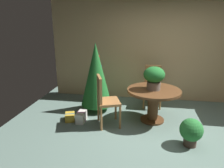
# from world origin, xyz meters

# --- Properties ---
(ground_plane) EXTENTS (6.60, 6.60, 0.00)m
(ground_plane) POSITION_xyz_m (0.00, 0.00, 0.00)
(ground_plane) COLOR slate
(back_wall_panel) EXTENTS (6.00, 0.10, 2.60)m
(back_wall_panel) POSITION_xyz_m (0.00, 2.20, 1.30)
(back_wall_panel) COLOR tan
(back_wall_panel) RESTS_ON ground_plane
(round_dining_table) EXTENTS (1.10, 1.10, 0.70)m
(round_dining_table) POSITION_xyz_m (-0.29, 0.80, 0.51)
(round_dining_table) COLOR brown
(round_dining_table) RESTS_ON ground_plane
(flower_vase) EXTENTS (0.43, 0.43, 0.47)m
(flower_vase) POSITION_xyz_m (-0.30, 0.79, 0.97)
(flower_vase) COLOR #665B51
(flower_vase) RESTS_ON round_dining_table
(wooden_chair_far) EXTENTS (0.43, 0.42, 1.00)m
(wooden_chair_far) POSITION_xyz_m (-0.29, 1.69, 0.56)
(wooden_chair_far) COLOR #9E6B3D
(wooden_chair_far) RESTS_ON ground_plane
(wooden_chair_left_near) EXTENTS (0.55, 0.59, 1.03)m
(wooden_chair_left_near) POSITION_xyz_m (-1.25, 0.45, 0.58)
(wooden_chair_left_near) COLOR #9E6B3D
(wooden_chair_left_near) RESTS_ON ground_plane
(holiday_tree) EXTENTS (0.72, 0.72, 1.60)m
(holiday_tree) POSITION_xyz_m (-1.59, 1.16, 0.87)
(holiday_tree) COLOR brown
(holiday_tree) RESTS_ON ground_plane
(gift_box_cream) EXTENTS (0.17, 0.32, 0.22)m
(gift_box_cream) POSITION_xyz_m (-1.77, 0.50, 0.11)
(gift_box_cream) COLOR silver
(gift_box_cream) RESTS_ON ground_plane
(gift_box_gold) EXTENTS (0.28, 0.33, 0.14)m
(gift_box_gold) POSITION_xyz_m (-2.03, 0.54, 0.07)
(gift_box_gold) COLOR gold
(gift_box_gold) RESTS_ON ground_plane
(potted_plant) EXTENTS (0.39, 0.39, 0.49)m
(potted_plant) POSITION_xyz_m (0.32, -0.04, 0.27)
(potted_plant) COLOR #4C382D
(potted_plant) RESTS_ON ground_plane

